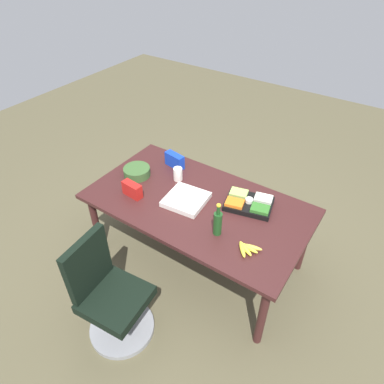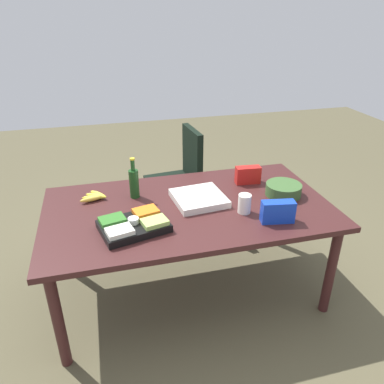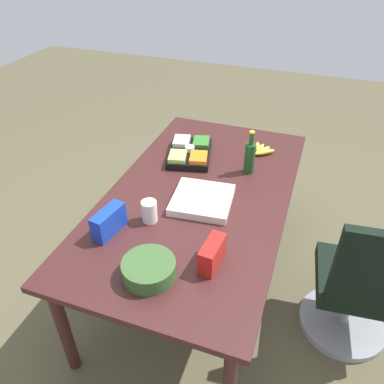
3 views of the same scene
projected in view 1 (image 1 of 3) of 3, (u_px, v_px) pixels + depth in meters
The scene contains 11 objects.
ground_plane at pixel (197, 257), 3.70m from camera, with size 10.00×10.00×0.00m, color brown.
conference_table at pixel (197, 208), 3.26m from camera, with size 2.05×1.13×0.78m.
office_chair at pixel (111, 300), 2.84m from camera, with size 0.56×0.56×1.01m.
wine_bottle at pixel (218, 223), 2.83m from camera, with size 0.09×0.09×0.31m.
veggie_tray at pixel (249, 203), 3.15m from camera, with size 0.48×0.39×0.09m.
pizza_box at pixel (186, 199), 3.21m from camera, with size 0.36×0.36×0.05m, color silver.
salad_bowl at pixel (137, 172), 3.52m from camera, with size 0.27×0.27×0.09m, color #385A2C.
chip_bag_blue at pixel (175, 160), 3.63m from camera, with size 0.22×0.08×0.15m, color #153ABA.
chip_bag_red at pixel (132, 190), 3.25m from camera, with size 0.20×0.08×0.14m, color red.
mayo_jar at pixel (178, 174), 3.45m from camera, with size 0.09×0.09×0.14m, color white.
banana_bunch at pixel (247, 248), 2.74m from camera, with size 0.21×0.18×0.04m.
Camera 1 is at (1.33, -2.06, 2.86)m, focal length 32.39 mm.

